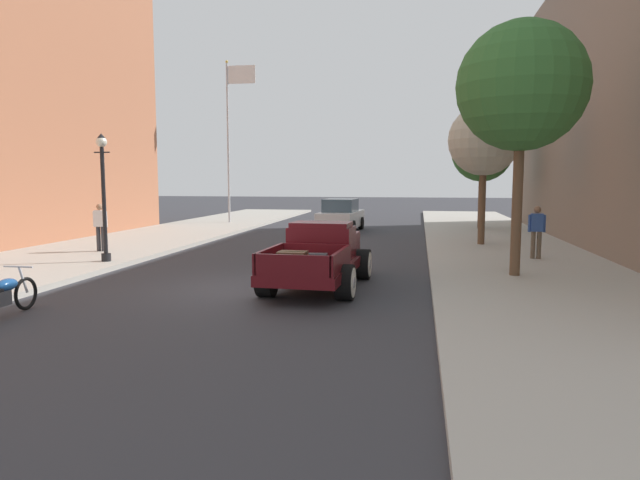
% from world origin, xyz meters
% --- Properties ---
extents(ground_plane, '(140.00, 140.00, 0.00)m').
position_xyz_m(ground_plane, '(0.00, 0.00, 0.00)').
color(ground_plane, '#333338').
extents(sidewalk_right, '(5.50, 64.00, 0.15)m').
position_xyz_m(sidewalk_right, '(7.25, 0.00, 0.07)').
color(sidewalk_right, '#ADA89E').
rests_on(sidewalk_right, ground).
extents(hotrod_truck_maroon, '(2.33, 5.00, 1.58)m').
position_xyz_m(hotrod_truck_maroon, '(1.79, 0.72, 0.75)').
color(hotrod_truck_maroon, '#510F14').
rests_on(hotrod_truck_maroon, ground).
extents(motorcycle_parked, '(0.62, 2.12, 0.93)m').
position_xyz_m(motorcycle_parked, '(-3.62, -3.65, 0.44)').
color(motorcycle_parked, black).
rests_on(motorcycle_parked, ground).
extents(car_background_white, '(2.07, 4.40, 1.65)m').
position_xyz_m(car_background_white, '(0.27, 15.31, 0.77)').
color(car_background_white, silver).
rests_on(car_background_white, ground).
extents(pedestrian_sidewalk_left, '(0.53, 0.22, 1.65)m').
position_xyz_m(pedestrian_sidewalk_left, '(-6.69, 4.83, 1.09)').
color(pedestrian_sidewalk_left, '#333338').
rests_on(pedestrian_sidewalk_left, sidewalk_left).
extents(pedestrian_sidewalk_right, '(0.53, 0.22, 1.65)m').
position_xyz_m(pedestrian_sidewalk_right, '(7.83, 5.53, 1.09)').
color(pedestrian_sidewalk_right, brown).
rests_on(pedestrian_sidewalk_right, sidewalk_right).
extents(street_lamp_near, '(0.50, 0.32, 3.85)m').
position_xyz_m(street_lamp_near, '(-5.20, 2.65, 2.39)').
color(street_lamp_near, black).
rests_on(street_lamp_near, sidewalk_left).
extents(flagpole, '(1.74, 0.16, 9.16)m').
position_xyz_m(flagpole, '(-6.42, 18.14, 5.77)').
color(flagpole, '#B2B2B7').
rests_on(flagpole, sidewalk_left).
extents(street_tree_nearest, '(3.26, 3.26, 6.45)m').
position_xyz_m(street_tree_nearest, '(6.66, 2.21, 4.95)').
color(street_tree_nearest, brown).
rests_on(street_tree_nearest, sidewalk_right).
extents(street_tree_second, '(2.69, 2.69, 5.31)m').
position_xyz_m(street_tree_second, '(6.56, 9.35, 4.09)').
color(street_tree_second, brown).
rests_on(street_tree_second, sidewalk_right).
extents(street_tree_third, '(3.04, 3.04, 5.41)m').
position_xyz_m(street_tree_third, '(7.26, 16.48, 4.02)').
color(street_tree_third, brown).
rests_on(street_tree_third, sidewalk_right).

